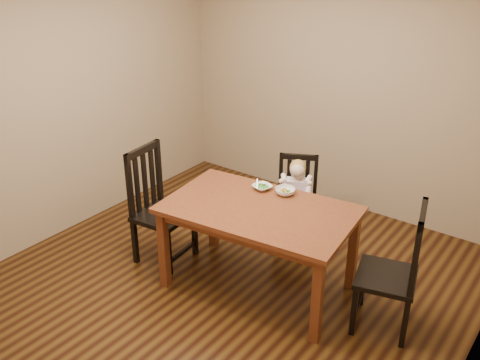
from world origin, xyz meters
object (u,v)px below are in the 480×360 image
Objects in this scene: chair_child at (296,204)px; chair_right at (394,272)px; bowl_veg at (285,191)px; chair_left at (158,207)px; dining_table at (259,217)px; bowl_peas at (262,187)px; toddler at (296,195)px.

chair_right is at bearing 125.96° from chair_child.
chair_child is at bearing 108.38° from bowl_veg.
chair_left is 1.22m from bowl_veg.
dining_table is at bearing 92.86° from chair_left.
chair_left is at bearing -151.30° from bowl_peas.
chair_right is at bearing 8.91° from dining_table.
chair_right is 6.60× the size of bowl_peas.
chair_left is 2.21m from chair_right.
chair_child is 5.16× the size of bowl_veg.
bowl_veg is at bearing 80.97° from toddler.
chair_child reaches higher than bowl_peas.
toddler is (-0.10, 0.80, -0.14)m from dining_table.
bowl_peas is at bearing 54.67° from toddler.
chair_right is at bearing 127.09° from toddler.
bowl_veg is (0.16, -0.49, 0.38)m from chair_child.
chair_right reaches higher than dining_table.
bowl_veg reaches higher than dining_table.
chair_left reaches higher than toddler.
dining_table is at bearing 70.70° from toddler.
bowl_veg is (-1.11, 0.17, 0.30)m from chair_right.
dining_table is at bearing -60.14° from bowl_peas.
bowl_veg reaches higher than toddler.
toddler is (0.02, -0.04, 0.12)m from chair_child.
chair_left is at bearing 21.09° from chair_child.
toddler is at bearing 129.86° from chair_left.
dining_table is 9.42× the size of bowl_veg.
toddler is 0.56m from bowl_peas.
bowl_veg is (0.04, 0.35, 0.12)m from dining_table.
chair_right is (1.15, 0.18, -0.18)m from dining_table.
bowl_veg is at bearing 9.62° from bowl_peas.
chair_child is 5.61× the size of bowl_peas.
chair_right is 2.29× the size of toddler.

